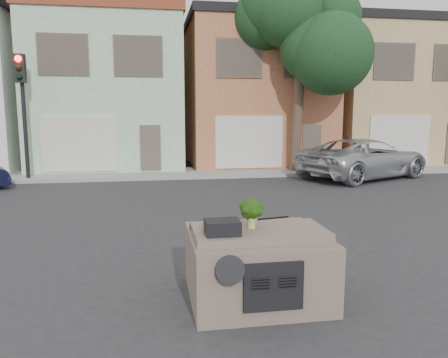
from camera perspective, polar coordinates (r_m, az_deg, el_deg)
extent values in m
plane|color=#303033|center=(9.68, -0.05, -8.09)|extent=(120.00, 120.00, 0.00)
cube|color=gray|center=(19.88, -5.05, 0.78)|extent=(40.00, 3.00, 0.15)
cube|color=#ACD5AA|center=(23.74, -14.57, 10.77)|extent=(7.20, 8.20, 7.55)
cube|color=#B46B47|center=(24.30, 3.68, 10.97)|extent=(7.20, 8.20, 7.55)
cube|color=tan|center=(27.01, 19.62, 10.26)|extent=(7.20, 8.20, 7.55)
imported|color=#B8BBBF|center=(19.73, 17.77, 0.12)|extent=(6.75, 5.12, 1.70)
cube|color=black|center=(19.29, -24.69, 7.17)|extent=(0.40, 0.40, 5.10)
cube|color=#1A3D1D|center=(20.09, 9.68, 12.71)|extent=(4.40, 4.00, 8.50)
cube|color=#735F53|center=(6.71, 4.27, -10.77)|extent=(2.00, 1.80, 1.12)
cube|color=black|center=(6.07, -0.22, -6.31)|extent=(0.48, 0.38, 0.20)
cube|color=black|center=(6.96, 5.82, -5.15)|extent=(0.69, 0.15, 0.02)
cube|color=#18330A|center=(6.38, 3.61, -4.43)|extent=(0.51, 0.51, 0.45)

